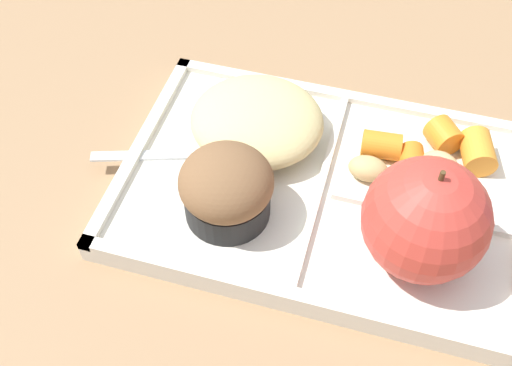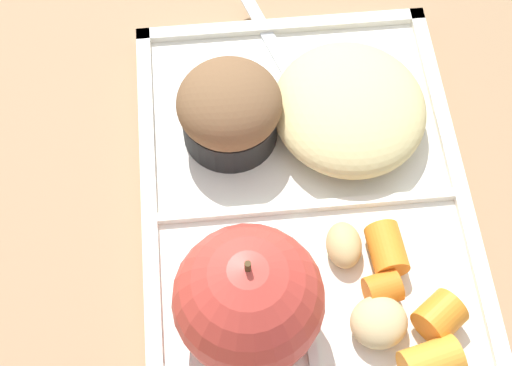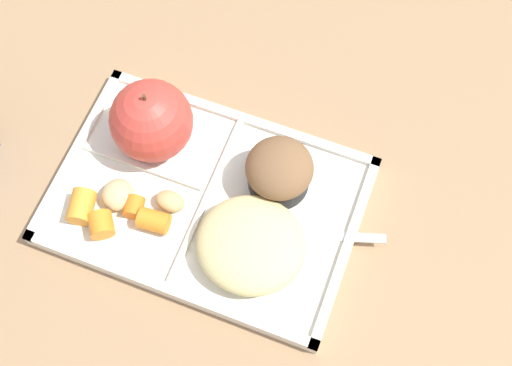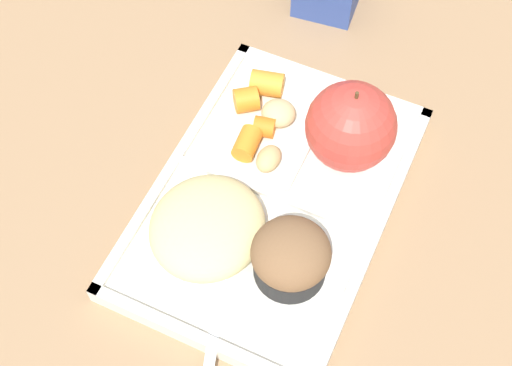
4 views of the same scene
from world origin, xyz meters
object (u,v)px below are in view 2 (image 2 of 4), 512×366
Objects in this scene: lunch_tray at (306,214)px; green_apple at (249,300)px; bran_muffin at (229,110)px; plastic_fork at (294,82)px.

green_apple is at bearing 149.75° from lunch_tray.
lunch_tray is 0.11m from green_apple.
green_apple is (-0.08, 0.05, 0.05)m from lunch_tray.
bran_muffin is (0.14, 0.00, -0.02)m from green_apple.
plastic_fork is at bearing -1.97° from lunch_tray.
green_apple is at bearing 180.00° from bran_muffin.
green_apple reaches higher than bran_muffin.
lunch_tray is 0.09m from bran_muffin.
green_apple is 1.34× the size of bran_muffin.
bran_muffin is 0.07m from plastic_fork.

